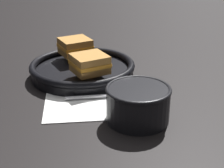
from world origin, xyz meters
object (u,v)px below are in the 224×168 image
at_px(sandwich_near_right, 90,64).
at_px(skillet, 82,69).
at_px(spoon, 108,96).
at_px(soup_bowl, 138,102).
at_px(sandwich_near_left, 75,46).

bearing_deg(sandwich_near_right, skillet, 112.84).
bearing_deg(sandwich_near_right, spoon, -52.47).
distance_m(soup_bowl, sandwich_near_left, 0.36).
xyz_separation_m(soup_bowl, skillet, (-0.15, 0.24, -0.02)).
relative_size(skillet, sandwich_near_right, 2.53).
bearing_deg(soup_bowl, sandwich_near_right, 126.01).
bearing_deg(skillet, sandwich_near_left, 112.84).
bearing_deg(soup_bowl, sandwich_near_left, 120.43).
xyz_separation_m(spoon, skillet, (-0.08, 0.14, 0.01)).
height_order(spoon, sandwich_near_left, sandwich_near_left).
bearing_deg(soup_bowl, spoon, 124.94).
relative_size(spoon, skillet, 0.51).
distance_m(sandwich_near_left, sandwich_near_right, 0.15).
bearing_deg(sandwich_near_left, spoon, -61.89).
xyz_separation_m(skillet, sandwich_near_left, (-0.03, 0.07, 0.04)).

